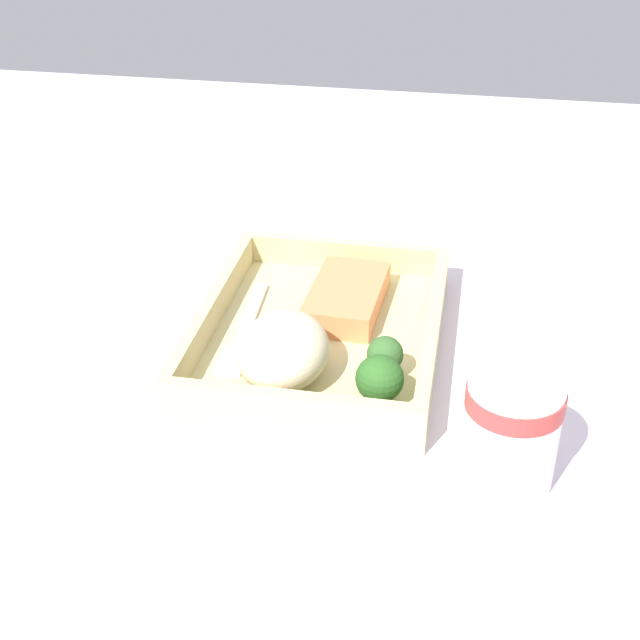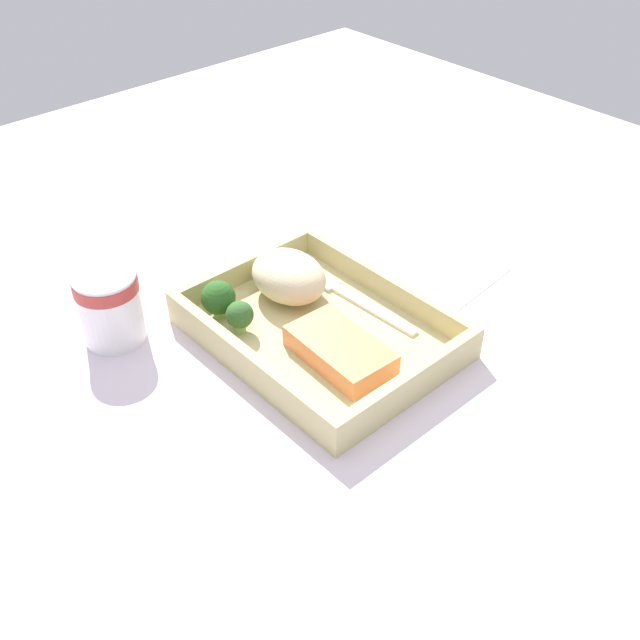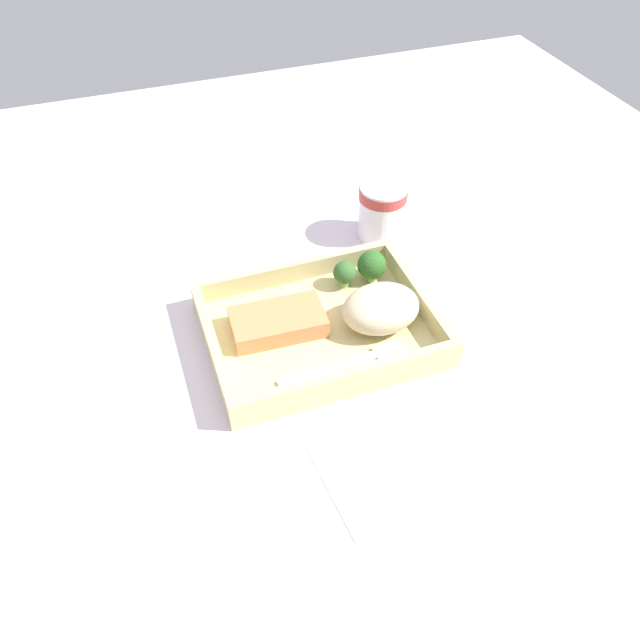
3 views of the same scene
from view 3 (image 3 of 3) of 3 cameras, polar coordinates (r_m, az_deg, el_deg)
ground_plane at (r=80.04cm, az=0.00°, el=-1.89°), size 160.00×160.00×2.00cm
takeout_tray at (r=78.89cm, az=0.00°, el=-1.09°), size 28.23×21.53×1.20cm
tray_rim at (r=77.44cm, az=0.00°, el=-0.03°), size 28.23×21.53×2.90cm
salmon_fillet at (r=77.70cm, az=-3.86°, el=-0.19°), size 11.90×7.05×2.47cm
mashed_potatoes at (r=77.49cm, az=5.58°, el=1.06°), size 9.85×7.67×5.46cm
broccoli_floret_1 at (r=83.01cm, az=2.27°, el=4.31°), size 3.09×3.09×3.87cm
broccoli_floret_2 at (r=84.11cm, az=4.75°, el=4.99°), size 3.91×3.91×4.49cm
fork at (r=74.30cm, az=2.71°, el=-3.94°), size 15.86×2.43×0.44cm
paper_cup at (r=92.85cm, az=5.70°, el=10.07°), size 7.02×7.02×8.53cm
receipt_slip at (r=66.97cm, az=4.46°, el=-13.81°), size 10.42×13.18×0.24cm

